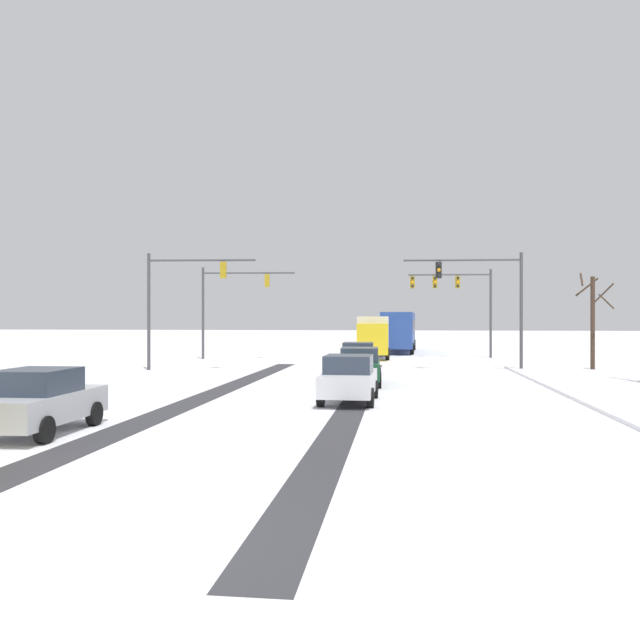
# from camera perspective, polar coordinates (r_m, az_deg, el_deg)

# --- Properties ---
(ground_plane) EXTENTS (300.00, 300.00, 0.00)m
(ground_plane) POSITION_cam_1_polar(r_m,az_deg,el_deg) (9.25, -17.33, -17.92)
(ground_plane) COLOR white
(wheel_track_left_lane) EXTENTS (0.91, 33.61, 0.01)m
(wheel_track_left_lane) POSITION_cam_1_polar(r_m,az_deg,el_deg) (23.51, 3.28, -6.86)
(wheel_track_left_lane) COLOR #38383D
(wheel_track_left_lane) RESTS_ON ground
(wheel_track_right_lane) EXTENTS (1.11, 33.61, 0.01)m
(wheel_track_right_lane) POSITION_cam_1_polar(r_m,az_deg,el_deg) (24.50, -9.83, -6.58)
(wheel_track_right_lane) COLOR #38383D
(wheel_track_right_lane) RESTS_ON ground
(traffic_signal_near_left) EXTENTS (6.07, 0.64, 6.50)m
(traffic_signal_near_left) POSITION_cam_1_polar(r_m,az_deg,el_deg) (36.81, -12.38, 2.56)
(traffic_signal_near_left) COLOR #47474C
(traffic_signal_near_left) RESTS_ON ground
(traffic_signal_near_right) EXTENTS (6.50, 0.58, 6.50)m
(traffic_signal_near_right) POSITION_cam_1_polar(r_m,az_deg,el_deg) (36.81, 14.58, 2.60)
(traffic_signal_near_right) COLOR #47474C
(traffic_signal_near_right) RESTS_ON ground
(traffic_signal_far_right) EXTENTS (6.09, 0.71, 6.50)m
(traffic_signal_far_right) POSITION_cam_1_polar(r_m,az_deg,el_deg) (48.61, 12.02, 2.39)
(traffic_signal_far_right) COLOR #47474C
(traffic_signal_far_right) RESTS_ON ground
(traffic_signal_far_left) EXTENTS (6.62, 0.71, 6.50)m
(traffic_signal_far_left) POSITION_cam_1_polar(r_m,az_deg,el_deg) (46.34, -8.04, 2.10)
(traffic_signal_far_left) COLOR #47474C
(traffic_signal_far_left) RESTS_ON ground
(car_grey_lead) EXTENTS (1.93, 4.15, 1.62)m
(car_grey_lead) POSITION_cam_1_polar(r_m,az_deg,el_deg) (33.98, 3.39, -3.33)
(car_grey_lead) COLOR slate
(car_grey_lead) RESTS_ON ground
(car_dark_green_second) EXTENTS (1.95, 4.16, 1.62)m
(car_dark_green_second) POSITION_cam_1_polar(r_m,az_deg,el_deg) (27.98, 3.53, -4.07)
(car_dark_green_second) COLOR #194C2D
(car_dark_green_second) RESTS_ON ground
(car_white_third) EXTENTS (1.89, 4.13, 1.62)m
(car_white_third) POSITION_cam_1_polar(r_m,az_deg,el_deg) (22.21, 2.57, -5.17)
(car_white_third) COLOR silver
(car_white_third) RESTS_ON ground
(car_silver_fourth) EXTENTS (1.91, 4.14, 1.62)m
(car_silver_fourth) POSITION_cam_1_polar(r_m,az_deg,el_deg) (17.63, -23.48, -6.55)
(car_silver_fourth) COLOR #B7BABF
(car_silver_fourth) RESTS_ON ground
(bus_oncoming) EXTENTS (3.01, 11.09, 3.38)m
(bus_oncoming) POSITION_cam_1_polar(r_m,az_deg,el_deg) (55.77, 6.98, -0.77)
(bus_oncoming) COLOR #284793
(bus_oncoming) RESTS_ON ground
(box_truck_delivery) EXTENTS (2.46, 7.46, 3.02)m
(box_truck_delivery) POSITION_cam_1_polar(r_m,az_deg,el_deg) (47.09, 4.70, -1.37)
(box_truck_delivery) COLOR yellow
(box_truck_delivery) RESTS_ON ground
(bare_tree_sidewalk_far) EXTENTS (2.00, 2.26, 5.50)m
(bare_tree_sidewalk_far) POSITION_cam_1_polar(r_m,az_deg,el_deg) (39.62, 22.90, 0.25)
(bare_tree_sidewalk_far) COLOR #423023
(bare_tree_sidewalk_far) RESTS_ON ground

